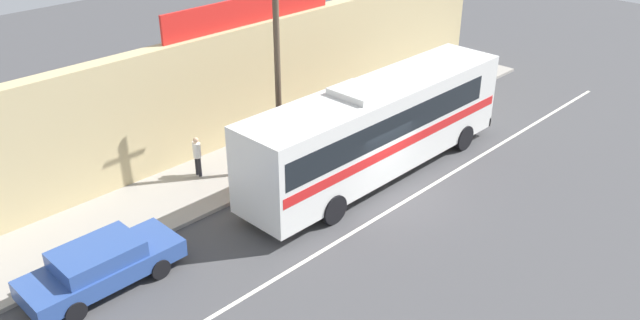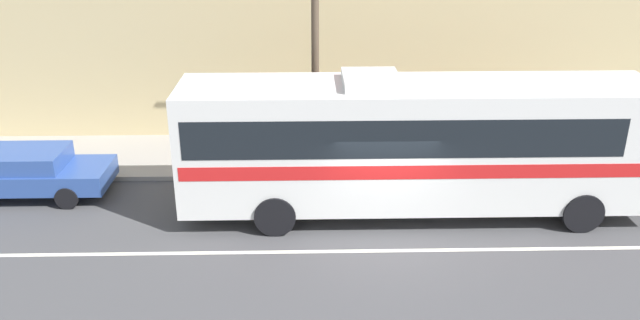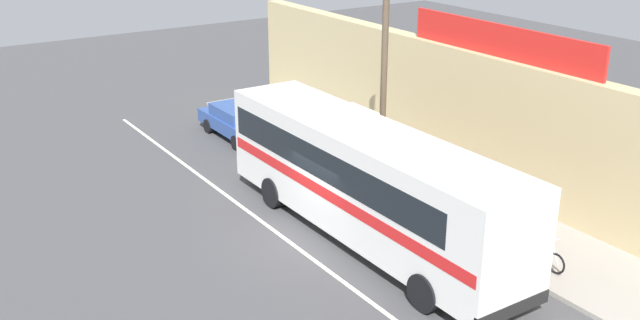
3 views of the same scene
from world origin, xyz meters
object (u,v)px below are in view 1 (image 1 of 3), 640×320
intercity_bus (377,125)px  motorcycle_orange (451,80)px  pedestrian_near_shop (197,154)px  parked_car (101,265)px  motorcycle_red (386,108)px  utility_pole (278,71)px

intercity_bus → motorcycle_orange: size_ratio=6.17×
pedestrian_near_shop → parked_car: bearing=-150.2°
motorcycle_red → pedestrian_near_shop: pedestrian_near_shop is taller
utility_pole → motorcycle_orange: (11.88, 0.38, -3.54)m
intercity_bus → pedestrian_near_shop: (-4.87, 4.52, -1.02)m
intercity_bus → pedestrian_near_shop: 6.72m
motorcycle_orange → motorcycle_red: bearing=-179.9°
motorcycle_orange → motorcycle_red: 5.11m
intercity_bus → pedestrian_near_shop: size_ratio=7.72×
parked_car → pedestrian_near_shop: 6.60m
utility_pole → motorcycle_orange: bearing=1.8°
utility_pole → pedestrian_near_shop: utility_pole is taller
intercity_bus → parked_car: size_ratio=2.66×
utility_pole → intercity_bus: bearing=-46.6°
utility_pole → pedestrian_near_shop: bearing=141.6°
utility_pole → motorcycle_red: utility_pole is taller
parked_car → pedestrian_near_shop: size_ratio=2.90×
intercity_bus → motorcycle_orange: (9.41, 2.99, -1.50)m
intercity_bus → pedestrian_near_shop: bearing=137.2°
motorcycle_red → pedestrian_near_shop: 9.31m
parked_car → motorcycle_red: size_ratio=2.47×
parked_car → pedestrian_near_shop: (5.72, 3.28, 0.30)m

